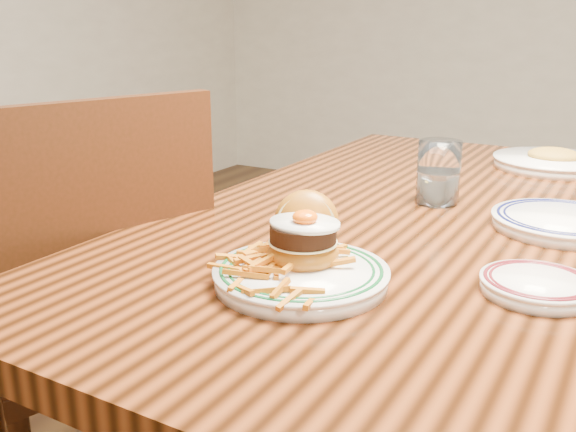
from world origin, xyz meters
The scene contains 7 objects.
table centered at (0.00, 0.00, 0.66)m, with size 0.85×1.60×0.75m.
chair_left centered at (-0.57, -0.36, 0.53)m, with size 0.58×0.58×0.99m.
main_plate centered at (-0.02, -0.43, 0.78)m, with size 0.25×0.27×0.12m.
side_plate centered at (0.29, -0.31, 0.76)m, with size 0.16×0.16×0.02m.
rear_plate centered at (0.28, 0.02, 0.77)m, with size 0.25×0.25×0.03m.
water_glass centered at (0.02, 0.08, 0.81)m, with size 0.09×0.09×0.13m.
far_plate centered at (0.18, 0.55, 0.77)m, with size 0.30×0.30×0.05m.
Camera 1 is at (0.40, -1.19, 1.12)m, focal length 40.00 mm.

